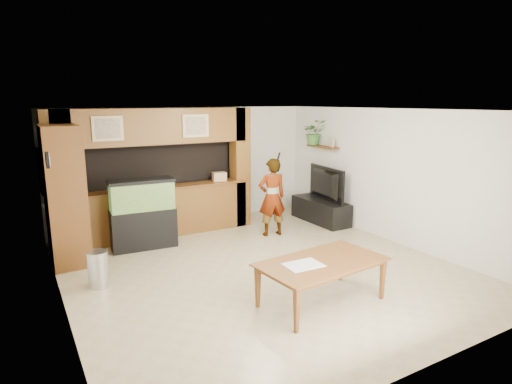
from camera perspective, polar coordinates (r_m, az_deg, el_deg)
floor at (r=7.29m, az=0.41°, el=-10.01°), size 6.50×6.50×0.00m
ceiling at (r=6.76m, az=0.44°, el=10.88°), size 6.50×6.50×0.00m
wall_back at (r=9.80m, az=-9.27°, el=3.46°), size 6.00×0.00×6.00m
wall_left at (r=6.01m, az=-25.08°, el=-2.96°), size 0.00×6.50×6.50m
wall_right at (r=8.79m, az=17.54°, el=2.07°), size 0.00×6.50×6.50m
partition at (r=8.93m, az=-13.56°, el=2.53°), size 4.20×0.99×2.60m
wall_clock at (r=6.89m, az=-26.03°, el=3.84°), size 0.05×0.25×0.25m
wall_shelf at (r=10.04m, az=8.87°, el=5.98°), size 0.25×0.90×0.04m
pantry_cabinet at (r=7.86m, az=-24.12°, el=-0.45°), size 0.59×0.96×2.36m
trash_can at (r=6.90m, az=-20.29°, el=-9.63°), size 0.30×0.30×0.56m
aquarium at (r=8.30m, az=-14.84°, el=-2.95°), size 1.19×0.45×1.32m
tv_stand at (r=9.98m, az=8.61°, el=-2.47°), size 0.56×1.54×0.51m
television at (r=9.85m, az=8.72°, el=1.11°), size 0.32×1.33×0.76m
photo_frame at (r=9.79m, az=10.08°, el=6.49°), size 0.06×0.15×0.20m
potted_plant at (r=10.22m, az=7.78°, el=7.88°), size 0.67×0.63×0.59m
person at (r=8.76m, az=2.14°, el=-0.70°), size 0.64×0.48×1.61m
microphone at (r=8.50m, az=3.04°, el=4.77°), size 0.04×0.11×0.17m
dining_table at (r=6.03m, az=8.95°, el=-11.90°), size 1.83×1.13×0.62m
newspaper_a at (r=5.75m, az=6.34°, el=-9.64°), size 0.51×0.38×0.01m
counter_box at (r=9.27m, az=-4.93°, el=2.05°), size 0.31×0.22×0.19m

